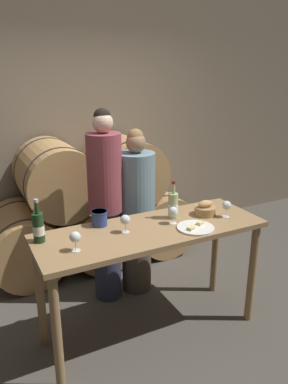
{
  "coord_description": "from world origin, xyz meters",
  "views": [
    {
      "loc": [
        -1.22,
        -2.28,
        2.08
      ],
      "look_at": [
        0.0,
        0.12,
        1.18
      ],
      "focal_mm": 35.0,
      "sensor_mm": 36.0,
      "label": 1
    }
  ],
  "objects_px": {
    "tasting_table": "(151,244)",
    "wine_bottle_white": "(173,206)",
    "cheese_plate": "(196,228)",
    "wine_glass_right": "(227,206)",
    "wine_glass_left": "(125,220)",
    "wine_glass_center": "(173,212)",
    "person_right": "(136,213)",
    "wine_glass_far_left": "(75,238)",
    "wine_bottle_red": "(38,227)",
    "blue_crock": "(99,218)",
    "bread_basket": "(205,209)",
    "person_left": "(106,206)"
  },
  "relations": [
    {
      "from": "tasting_table",
      "to": "wine_bottle_white",
      "type": "xyz_separation_m",
      "value": [
        0.25,
        0.1,
        0.24
      ]
    },
    {
      "from": "cheese_plate",
      "to": "wine_glass_right",
      "type": "distance_m",
      "value": 0.37
    },
    {
      "from": "wine_glass_left",
      "to": "wine_glass_center",
      "type": "relative_size",
      "value": 1.0
    },
    {
      "from": "person_right",
      "to": "wine_glass_far_left",
      "type": "height_order",
      "value": "person_right"
    },
    {
      "from": "tasting_table",
      "to": "wine_bottle_red",
      "type": "distance_m",
      "value": 0.85
    },
    {
      "from": "blue_crock",
      "to": "wine_glass_center",
      "type": "xyz_separation_m",
      "value": [
        0.52,
        -0.22,
        0.03
      ]
    },
    {
      "from": "bread_basket",
      "to": "wine_glass_far_left",
      "type": "distance_m",
      "value": 1.15
    },
    {
      "from": "tasting_table",
      "to": "person_left",
      "type": "bearing_deg",
      "value": 101.23
    },
    {
      "from": "person_right",
      "to": "wine_bottle_red",
      "type": "relative_size",
      "value": 5.02
    },
    {
      "from": "person_left",
      "to": "person_right",
      "type": "height_order",
      "value": "person_left"
    },
    {
      "from": "wine_bottle_red",
      "to": "cheese_plate",
      "type": "bearing_deg",
      "value": -15.73
    },
    {
      "from": "blue_crock",
      "to": "wine_glass_far_left",
      "type": "bearing_deg",
      "value": -131.6
    },
    {
      "from": "blue_crock",
      "to": "wine_glass_center",
      "type": "relative_size",
      "value": 0.92
    },
    {
      "from": "tasting_table",
      "to": "wine_glass_right",
      "type": "xyz_separation_m",
      "value": [
        0.64,
        -0.08,
        0.23
      ]
    },
    {
      "from": "wine_glass_left",
      "to": "wine_glass_center",
      "type": "bearing_deg",
      "value": -2.47
    },
    {
      "from": "wine_bottle_red",
      "to": "bread_basket",
      "type": "height_order",
      "value": "wine_bottle_red"
    },
    {
      "from": "tasting_table",
      "to": "bread_basket",
      "type": "height_order",
      "value": "bread_basket"
    },
    {
      "from": "person_right",
      "to": "wine_glass_right",
      "type": "distance_m",
      "value": 0.88
    },
    {
      "from": "wine_glass_left",
      "to": "person_left",
      "type": "bearing_deg",
      "value": 82.34
    },
    {
      "from": "person_right",
      "to": "blue_crock",
      "type": "bearing_deg",
      "value": -141.49
    },
    {
      "from": "person_right",
      "to": "blue_crock",
      "type": "height_order",
      "value": "person_right"
    },
    {
      "from": "wine_bottle_red",
      "to": "cheese_plate",
      "type": "relative_size",
      "value": 1.11
    },
    {
      "from": "person_left",
      "to": "bread_basket",
      "type": "xyz_separation_m",
      "value": [
        0.64,
        -0.59,
        0.06
      ]
    },
    {
      "from": "person_left",
      "to": "wine_bottle_red",
      "type": "height_order",
      "value": "person_left"
    },
    {
      "from": "wine_bottle_red",
      "to": "wine_bottle_white",
      "type": "height_order",
      "value": "wine_bottle_red"
    },
    {
      "from": "wine_bottle_red",
      "to": "wine_glass_left",
      "type": "height_order",
      "value": "wine_bottle_red"
    },
    {
      "from": "cheese_plate",
      "to": "wine_glass_right",
      "type": "height_order",
      "value": "wine_glass_right"
    },
    {
      "from": "wine_bottle_red",
      "to": "blue_crock",
      "type": "bearing_deg",
      "value": 9.26
    },
    {
      "from": "person_left",
      "to": "wine_glass_center",
      "type": "relative_size",
      "value": 12.83
    },
    {
      "from": "tasting_table",
      "to": "bread_basket",
      "type": "distance_m",
      "value": 0.55
    },
    {
      "from": "bread_basket",
      "to": "person_right",
      "type": "bearing_deg",
      "value": 120.06
    },
    {
      "from": "person_left",
      "to": "cheese_plate",
      "type": "height_order",
      "value": "person_left"
    },
    {
      "from": "blue_crock",
      "to": "cheese_plate",
      "type": "relative_size",
      "value": 0.45
    },
    {
      "from": "person_right",
      "to": "wine_glass_center",
      "type": "height_order",
      "value": "person_right"
    },
    {
      "from": "wine_glass_far_left",
      "to": "wine_glass_center",
      "type": "bearing_deg",
      "value": 7.04
    },
    {
      "from": "wine_glass_far_left",
      "to": "person_right",
      "type": "bearing_deg",
      "value": 42.48
    },
    {
      "from": "person_right",
      "to": "wine_glass_far_left",
      "type": "bearing_deg",
      "value": -137.52
    },
    {
      "from": "cheese_plate",
      "to": "wine_glass_far_left",
      "type": "relative_size",
      "value": 2.04
    },
    {
      "from": "wine_glass_left",
      "to": "bread_basket",
      "type": "bearing_deg",
      "value": 1.62
    },
    {
      "from": "wine_glass_left",
      "to": "wine_glass_far_left",
      "type": "bearing_deg",
      "value": -164.13
    },
    {
      "from": "person_left",
      "to": "bread_basket",
      "type": "bearing_deg",
      "value": -42.54
    },
    {
      "from": "wine_bottle_white",
      "to": "cheese_plate",
      "type": "distance_m",
      "value": 0.28
    },
    {
      "from": "wine_bottle_white",
      "to": "wine_glass_far_left",
      "type": "distance_m",
      "value": 0.89
    },
    {
      "from": "blue_crock",
      "to": "wine_glass_far_left",
      "type": "height_order",
      "value": "wine_glass_far_left"
    },
    {
      "from": "person_left",
      "to": "wine_glass_left",
      "type": "height_order",
      "value": "person_left"
    },
    {
      "from": "person_left",
      "to": "wine_glass_right",
      "type": "height_order",
      "value": "person_left"
    },
    {
      "from": "wine_bottle_white",
      "to": "cheese_plate",
      "type": "height_order",
      "value": "wine_bottle_white"
    },
    {
      "from": "cheese_plate",
      "to": "wine_glass_left",
      "type": "bearing_deg",
      "value": 160.41
    },
    {
      "from": "bread_basket",
      "to": "wine_glass_center",
      "type": "bearing_deg",
      "value": -173.47
    },
    {
      "from": "tasting_table",
      "to": "wine_glass_left",
      "type": "xyz_separation_m",
      "value": [
        -0.21,
        0.02,
        0.23
      ]
    }
  ]
}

